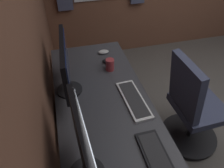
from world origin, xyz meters
name	(u,v)px	position (x,y,z in m)	size (l,w,h in m)	color
wall_back	(22,61)	(0.00, 1.99, 1.30)	(4.56, 0.10, 2.60)	brown
desk	(106,115)	(0.12, 1.57, 0.66)	(1.81, 0.70, 0.73)	#38383D
drawer_pedestal	(99,122)	(0.31, 1.60, 0.35)	(0.40, 0.51, 0.69)	#38383D
monitor_primary	(66,65)	(0.38, 1.80, 0.98)	(0.58, 0.20, 0.43)	black
monitor_secondary	(83,147)	(-0.33, 1.78, 1.00)	(0.47, 0.20, 0.47)	black
keyboard_main	(134,99)	(0.14, 1.35, 0.74)	(0.43, 0.16, 0.02)	silver
keyboard_spare	(158,162)	(-0.37, 1.37, 0.74)	(0.42, 0.14, 0.02)	black
mouse_main	(108,61)	(0.68, 1.41, 0.75)	(0.06, 0.10, 0.03)	black
mouse_spare	(104,52)	(0.84, 1.42, 0.75)	(0.06, 0.10, 0.03)	silver
coffee_mug	(110,65)	(0.57, 1.42, 0.78)	(0.11, 0.07, 0.11)	#A53338
office_chair	(192,109)	(0.16, 0.77, 0.46)	(0.56, 0.56, 0.97)	#383D56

